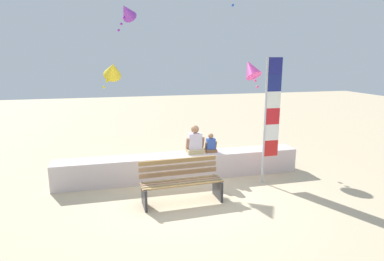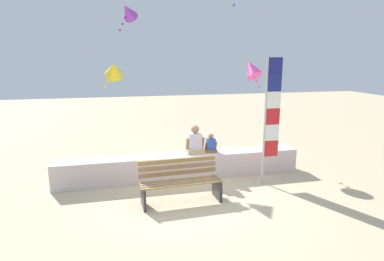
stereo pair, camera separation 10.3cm
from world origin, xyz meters
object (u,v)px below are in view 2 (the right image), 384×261
object	(u,v)px
person_adult	(195,142)
kite_magenta	(252,69)
park_bench	(180,182)
person_child	(211,145)
flag_banner	(270,114)
kite_yellow	(114,70)
kite_purple	(128,12)

from	to	relation	value
person_adult	kite_magenta	world-z (taller)	kite_magenta
kite_magenta	person_adult	bearing A→B (deg)	-151.02
park_bench	person_child	distance (m)	1.81
person_child	kite_magenta	distance (m)	2.65
person_adult	flag_banner	world-z (taller)	flag_banner
person_adult	kite_magenta	xyz separation A→B (m)	(1.94, 1.08, 1.80)
kite_yellow	kite_magenta	world-z (taller)	kite_magenta
flag_banner	kite_purple	size ratio (longest dim) A/B	3.37
park_bench	kite_purple	world-z (taller)	kite_purple
flag_banner	kite_magenta	world-z (taller)	kite_magenta
person_adult	kite_purple	xyz separation A→B (m)	(-1.42, 2.78, 3.47)
park_bench	kite_purple	xyz separation A→B (m)	(-0.75, 4.17, 3.96)
person_adult	flag_banner	xyz separation A→B (m)	(1.61, -0.85, 0.82)
person_child	flag_banner	xyz separation A→B (m)	(1.19, -0.85, 0.91)
person_adult	kite_magenta	bearing A→B (deg)	28.98
flag_banner	kite_yellow	size ratio (longest dim) A/B	3.14
park_bench	kite_purple	distance (m)	5.80
flag_banner	park_bench	bearing A→B (deg)	-166.62
kite_purple	person_child	bearing A→B (deg)	-56.51
kite_purple	kite_yellow	bearing A→B (deg)	157.15
park_bench	person_child	xyz separation A→B (m)	(1.09, 1.39, 0.39)
person_child	kite_purple	xyz separation A→B (m)	(-1.84, 2.78, 3.56)
person_adult	person_child	size ratio (longest dim) A/B	1.47
kite_magenta	park_bench	bearing A→B (deg)	-136.62
person_adult	kite_purple	distance (m)	4.67
person_adult	person_child	xyz separation A→B (m)	(0.42, 0.00, -0.09)
kite_magenta	kite_purple	bearing A→B (deg)	153.15
kite_yellow	kite_purple	size ratio (longest dim) A/B	1.07
kite_yellow	park_bench	bearing A→B (deg)	-74.18
flag_banner	kite_purple	distance (m)	5.42
park_bench	person_adult	size ratio (longest dim) A/B	2.41
person_adult	person_child	bearing A→B (deg)	0.04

